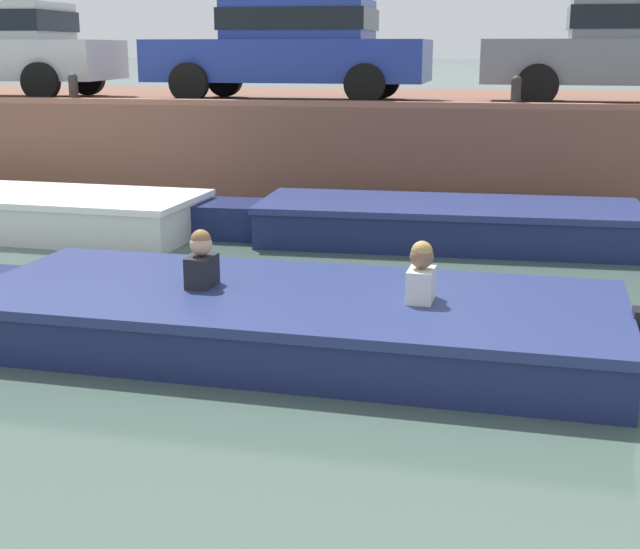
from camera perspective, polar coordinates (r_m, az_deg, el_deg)
ground_plane at (r=7.19m, az=8.22°, el=-5.48°), size 400.00×400.00×0.00m
far_quay_wall at (r=15.74m, az=9.80°, el=8.22°), size 60.00×6.00×1.60m
far_wall_coping at (r=12.80m, az=9.72°, el=10.63°), size 60.00×0.24×0.08m
boat_moored_central_navy at (r=11.41m, az=7.01°, el=3.31°), size 5.68×1.69×0.52m
motorboat_passing at (r=7.44m, az=-3.58°, el=-2.72°), size 6.54×2.46×0.95m
car_left_inner_blue at (r=14.44m, az=-1.73°, el=14.43°), size 4.41×2.04×1.54m
car_centre_grey at (r=14.27m, az=19.70°, el=13.63°), size 4.41×2.07×1.54m
mooring_bollard_west at (r=14.34m, az=-15.51°, el=11.50°), size 0.15×0.15×0.45m
mooring_bollard_mid at (r=12.92m, az=12.44°, el=11.43°), size 0.15×0.15×0.45m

